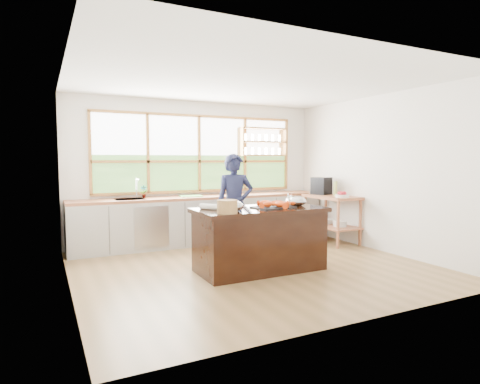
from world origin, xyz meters
TOP-DOWN VIEW (x-y plane):
  - ground_plane at (0.00, 0.00)m, footprint 5.00×5.00m
  - room_shell at (0.02, 0.51)m, footprint 5.02×4.52m
  - back_counter at (-0.02, 1.94)m, footprint 4.90×0.63m
  - right_shelf_unit at (2.19, 0.89)m, footprint 0.62×1.10m
  - island at (0.00, -0.20)m, footprint 1.85×0.90m
  - cook at (0.05, 0.73)m, footprint 0.70×0.55m
  - potted_plant at (-1.14, 2.00)m, footprint 0.14×0.10m
  - cutting_board at (-0.27, 1.94)m, footprint 0.44×0.35m
  - espresso_machine at (2.19, 1.22)m, footprint 0.38×0.39m
  - wine_bottle at (2.24, 0.86)m, footprint 0.08×0.08m
  - fruit_bowl at (2.14, 0.55)m, footprint 0.25×0.25m
  - slate_board at (0.19, -0.26)m, footprint 0.61×0.48m
  - lobster_pile at (0.21, -0.29)m, footprint 0.52×0.48m
  - mixing_bowl_left at (-0.50, -0.32)m, footprint 0.32×0.32m
  - mixing_bowl_right at (0.64, -0.17)m, footprint 0.31×0.31m
  - wine_glass at (0.32, -0.48)m, footprint 0.08×0.08m
  - wicker_basket at (-0.65, -0.49)m, footprint 0.27×0.27m
  - parchment_roll at (-0.71, -0.05)m, footprint 0.24×0.29m

SIDE VIEW (x-z plane):
  - ground_plane at x=0.00m, z-range 0.00..0.00m
  - island at x=0.00m, z-range 0.00..0.90m
  - back_counter at x=-0.02m, z-range 0.00..0.90m
  - right_shelf_unit at x=2.19m, z-range 0.15..1.05m
  - cook at x=0.05m, z-range 0.00..1.68m
  - cutting_board at x=-0.27m, z-range 0.90..0.91m
  - slate_board at x=0.19m, z-range 0.90..0.92m
  - parchment_roll at x=-0.71m, z-range 0.90..0.98m
  - fruit_bowl at x=2.14m, z-range 0.89..1.00m
  - lobster_pile at x=0.21m, z-range 0.92..1.00m
  - mixing_bowl_right at x=0.64m, z-range 0.89..1.04m
  - mixing_bowl_left at x=-0.50m, z-range 0.89..1.04m
  - wicker_basket at x=-0.65m, z-range 0.90..1.07m
  - potted_plant at x=-1.14m, z-range 0.90..1.14m
  - wine_bottle at x=2.24m, z-range 0.90..1.18m
  - wine_glass at x=0.32m, z-range 0.95..1.17m
  - espresso_machine at x=2.19m, z-range 0.90..1.24m
  - room_shell at x=0.02m, z-range 0.40..3.11m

